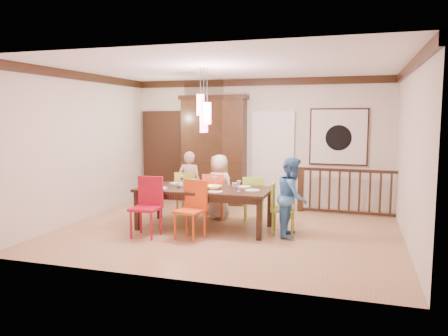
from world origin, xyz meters
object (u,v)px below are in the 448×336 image
(chair_end_right, at_px, (283,205))
(person_far_mid, at_px, (219,187))
(person_far_left, at_px, (190,184))
(dining_table, at_px, (204,192))
(chair_far_left, at_px, (188,191))
(balustrade, at_px, (349,191))
(person_end_right, at_px, (292,197))
(china_hutch, at_px, (214,150))

(chair_end_right, height_order, person_far_mid, person_far_mid)
(chair_end_right, xyz_separation_m, person_far_left, (-2.08, 0.85, 0.16))
(dining_table, height_order, person_far_mid, person_far_mid)
(chair_far_left, height_order, balustrade, balustrade)
(chair_far_left, xyz_separation_m, balustrade, (3.15, 1.18, -0.03))
(chair_end_right, height_order, balustrade, balustrade)
(dining_table, bearing_deg, chair_far_left, 129.15)
(chair_far_left, xyz_separation_m, chair_end_right, (2.08, -0.73, -0.02))
(person_far_mid, distance_m, person_end_right, 1.78)
(person_far_left, distance_m, person_far_mid, 0.67)
(chair_end_right, bearing_deg, balustrade, -33.74)
(chair_far_left, distance_m, balustrade, 3.36)
(china_hutch, height_order, person_far_left, china_hutch)
(balustrade, bearing_deg, chair_far_left, -156.97)
(chair_far_left, bearing_deg, person_end_right, 155.15)
(chair_far_left, relative_size, balustrade, 0.43)
(dining_table, xyz_separation_m, person_far_left, (-0.64, 0.89, -0.01))
(person_far_left, bearing_deg, chair_end_right, 155.98)
(dining_table, height_order, china_hutch, china_hutch)
(balustrade, distance_m, person_end_right, 2.19)
(dining_table, xyz_separation_m, chair_end_right, (1.44, 0.05, -0.16))
(person_far_mid, xyz_separation_m, person_end_right, (1.58, -0.83, 0.03))
(person_far_left, height_order, person_far_mid, person_far_left)
(dining_table, xyz_separation_m, chair_far_left, (-0.64, 0.78, -0.14))
(dining_table, relative_size, china_hutch, 0.95)
(chair_far_left, relative_size, china_hutch, 0.37)
(chair_far_left, xyz_separation_m, person_far_left, (-0.00, 0.11, 0.13))
(person_far_mid, relative_size, person_end_right, 0.95)
(dining_table, distance_m, balustrade, 3.19)
(person_far_mid, bearing_deg, dining_table, 106.04)
(balustrade, bearing_deg, china_hutch, 176.12)
(chair_far_left, xyz_separation_m, person_end_right, (2.24, -0.80, 0.15))
(person_end_right, bearing_deg, person_far_left, 65.07)
(chair_end_right, xyz_separation_m, china_hutch, (-2.03, 2.26, 0.75))
(dining_table, xyz_separation_m, balustrade, (2.51, 1.96, -0.18))
(person_far_left, xyz_separation_m, person_far_mid, (0.67, -0.08, -0.02))
(chair_end_right, xyz_separation_m, person_end_right, (0.16, -0.07, 0.17))
(chair_end_right, distance_m, person_end_right, 0.24)
(balustrade, distance_m, person_far_mid, 2.74)
(balustrade, relative_size, person_end_right, 1.58)
(person_far_mid, bearing_deg, chair_end_right, 169.60)
(person_end_right, bearing_deg, chair_far_left, 67.54)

